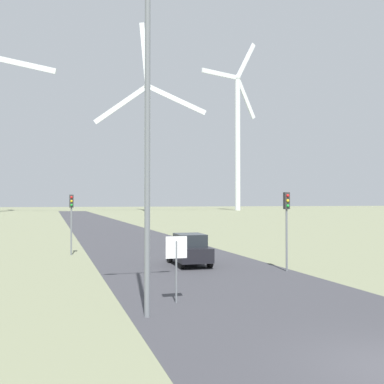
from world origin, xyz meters
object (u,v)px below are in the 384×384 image
traffic_light_post_near_left (71,211)px  wind_turbine_right (238,131)px  car_approaching (189,249)px  streetlamp (148,76)px  stop_sign_near (176,256)px  traffic_light_post_near_right (287,213)px  wind_turbine_center (147,132)px

traffic_light_post_near_left → wind_turbine_right: 158.67m
traffic_light_post_near_left → wind_turbine_right: size_ratio=0.06×
car_approaching → streetlamp: bearing=-113.6°
streetlamp → stop_sign_near: streetlamp is taller
streetlamp → wind_turbine_right: size_ratio=0.18×
traffic_light_post_near_left → car_approaching: (6.34, -7.13, -2.14)m
stop_sign_near → traffic_light_post_near_right: traffic_light_post_near_right is taller
streetlamp → wind_turbine_right: wind_turbine_right is taller
stop_sign_near → car_approaching: 9.71m
car_approaching → wind_turbine_right: (65.42, 145.47, 31.94)m
stop_sign_near → traffic_light_post_near_left: size_ratio=0.58×
traffic_light_post_near_right → wind_turbine_right: 163.94m
traffic_light_post_near_left → wind_turbine_center: 139.64m
stop_sign_near → car_approaching: (3.28, 9.10, -0.79)m
stop_sign_near → wind_turbine_right: bearing=66.0°
stop_sign_near → car_approaching: stop_sign_near is taller
traffic_light_post_near_left → car_approaching: size_ratio=1.00×
streetlamp → stop_sign_near: (1.43, 1.66, -6.07)m
wind_turbine_center → traffic_light_post_near_right: bearing=-98.8°
traffic_light_post_near_left → wind_turbine_right: wind_turbine_right is taller
wind_turbine_center → wind_turbine_right: size_ratio=1.00×
car_approaching → stop_sign_near: bearing=-109.8°
traffic_light_post_near_left → traffic_light_post_near_right: traffic_light_post_near_right is taller
traffic_light_post_near_left → car_approaching: traffic_light_post_near_left is taller
car_approaching → wind_turbine_center: wind_turbine_center is taller
wind_turbine_center → streetlamp: bearing=-101.7°
traffic_light_post_near_left → traffic_light_post_near_right: size_ratio=1.00×
traffic_light_post_near_right → car_approaching: bearing=139.2°
traffic_light_post_near_left → car_approaching: bearing=-48.3°
traffic_light_post_near_right → traffic_light_post_near_left: bearing=134.5°
traffic_light_post_near_right → wind_turbine_center: 148.03m
stop_sign_near → streetlamp: bearing=-130.7°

